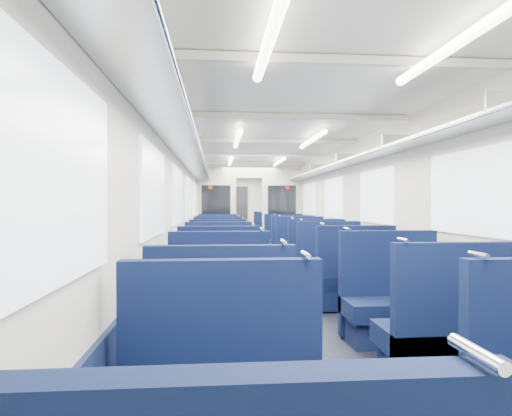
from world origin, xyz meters
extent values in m
cube|color=black|center=(0.00, 0.00, 0.00)|extent=(2.80, 18.00, 0.01)
cube|color=white|center=(0.00, 0.00, 2.35)|extent=(2.80, 18.00, 0.01)
cube|color=beige|center=(-1.40, 0.00, 1.18)|extent=(0.02, 18.00, 2.35)
cube|color=#101938|center=(-1.39, 0.00, 0.35)|extent=(0.03, 17.90, 0.70)
cube|color=beige|center=(1.40, 0.00, 1.18)|extent=(0.02, 18.00, 2.35)
cube|color=#101938|center=(1.39, 0.00, 0.35)|extent=(0.03, 17.90, 0.70)
cube|color=beige|center=(0.00, 9.00, 1.18)|extent=(2.80, 0.02, 2.35)
cube|color=#B2B5BA|center=(-1.22, 0.00, 1.97)|extent=(0.34, 17.40, 0.04)
cylinder|color=silver|center=(-1.04, 0.00, 1.95)|extent=(0.02, 17.40, 0.02)
cube|color=#B2B5BA|center=(-1.22, -6.00, 2.05)|extent=(0.34, 0.03, 0.14)
cube|color=#B2B5BA|center=(-1.22, -4.00, 2.05)|extent=(0.34, 0.03, 0.14)
cube|color=#B2B5BA|center=(-1.22, -2.00, 2.05)|extent=(0.34, 0.03, 0.14)
cube|color=#B2B5BA|center=(-1.22, 0.00, 2.05)|extent=(0.34, 0.03, 0.14)
cube|color=#B2B5BA|center=(-1.22, 2.00, 2.05)|extent=(0.34, 0.03, 0.14)
cube|color=#B2B5BA|center=(-1.22, 4.00, 2.05)|extent=(0.34, 0.03, 0.14)
cube|color=#B2B5BA|center=(-1.22, 6.00, 2.05)|extent=(0.34, 0.03, 0.14)
cube|color=#B2B5BA|center=(-1.22, 8.00, 2.05)|extent=(0.34, 0.03, 0.14)
cube|color=#B2B5BA|center=(1.22, 0.00, 1.97)|extent=(0.34, 17.40, 0.04)
cylinder|color=silver|center=(1.04, 0.00, 1.95)|extent=(0.02, 17.40, 0.02)
cube|color=#B2B5BA|center=(1.22, -6.00, 2.05)|extent=(0.34, 0.03, 0.14)
cube|color=#B2B5BA|center=(1.22, -4.00, 2.05)|extent=(0.34, 0.03, 0.14)
cube|color=#B2B5BA|center=(1.22, -2.00, 2.05)|extent=(0.34, 0.03, 0.14)
cube|color=#B2B5BA|center=(1.22, 0.00, 2.05)|extent=(0.34, 0.03, 0.14)
cube|color=#B2B5BA|center=(1.22, 2.00, 2.05)|extent=(0.34, 0.03, 0.14)
cube|color=#B2B5BA|center=(1.22, 4.00, 2.05)|extent=(0.34, 0.03, 0.14)
cube|color=#B2B5BA|center=(1.22, 6.00, 2.05)|extent=(0.34, 0.03, 0.14)
cube|color=#B2B5BA|center=(1.22, 8.00, 2.05)|extent=(0.34, 0.03, 0.14)
cube|color=white|center=(-1.38, -7.50, 1.42)|extent=(0.02, 1.30, 0.75)
cube|color=white|center=(-1.38, -5.20, 1.42)|extent=(0.02, 1.30, 0.75)
cube|color=white|center=(-1.38, -2.90, 1.42)|extent=(0.02, 1.30, 0.75)
cube|color=white|center=(-1.38, -0.60, 1.42)|extent=(0.02, 1.30, 0.75)
cube|color=white|center=(-1.38, 1.70, 1.42)|extent=(0.02, 1.30, 0.75)
cube|color=white|center=(-1.38, 4.50, 1.42)|extent=(0.02, 1.30, 0.75)
cube|color=white|center=(-1.38, 6.80, 1.42)|extent=(0.02, 1.30, 0.75)
cube|color=white|center=(1.38, -5.20, 1.42)|extent=(0.02, 1.30, 0.75)
cube|color=white|center=(1.38, -2.90, 1.42)|extent=(0.02, 1.30, 0.75)
cube|color=white|center=(1.38, -0.60, 1.42)|extent=(0.02, 1.30, 0.75)
cube|color=white|center=(1.38, 1.70, 1.42)|extent=(0.02, 1.30, 0.75)
cube|color=white|center=(1.38, 4.50, 1.42)|extent=(0.02, 1.30, 0.75)
cube|color=white|center=(1.38, 6.80, 1.42)|extent=(0.02, 1.30, 0.75)
cube|color=beige|center=(0.00, -6.00, 2.31)|extent=(2.70, 0.06, 0.06)
cube|color=beige|center=(0.00, -4.00, 2.31)|extent=(2.70, 0.06, 0.06)
cube|color=beige|center=(0.00, -2.00, 2.31)|extent=(2.70, 0.06, 0.06)
cube|color=beige|center=(0.00, 0.00, 2.31)|extent=(2.70, 0.06, 0.06)
cube|color=beige|center=(0.00, 2.00, 2.31)|extent=(2.70, 0.06, 0.06)
cube|color=beige|center=(0.00, 4.00, 2.31)|extent=(2.70, 0.06, 0.06)
cube|color=beige|center=(0.00, 6.00, 2.31)|extent=(2.70, 0.06, 0.06)
cube|color=beige|center=(0.00, 8.00, 2.31)|extent=(2.70, 0.06, 0.06)
cylinder|color=white|center=(-0.55, -6.50, 2.26)|extent=(0.07, 1.60, 0.07)
cylinder|color=white|center=(-0.55, -2.50, 2.26)|extent=(0.07, 1.60, 0.07)
cylinder|color=white|center=(-0.55, 1.00, 2.26)|extent=(0.07, 1.60, 0.07)
cylinder|color=white|center=(-0.55, 5.50, 2.26)|extent=(0.07, 1.60, 0.07)
cylinder|color=white|center=(0.55, -6.50, 2.26)|extent=(0.07, 1.60, 0.07)
cylinder|color=white|center=(0.55, -2.50, 2.26)|extent=(0.07, 1.60, 0.07)
cylinder|color=white|center=(0.55, 1.00, 2.26)|extent=(0.07, 1.60, 0.07)
cylinder|color=white|center=(0.55, 5.50, 2.26)|extent=(0.07, 1.60, 0.07)
cube|color=black|center=(0.00, 8.94, 1.00)|extent=(0.75, 0.06, 2.00)
cube|color=beige|center=(-0.88, 2.85, 1.18)|extent=(1.05, 0.08, 2.35)
cube|color=black|center=(-0.87, 2.80, 1.40)|extent=(0.76, 0.02, 0.80)
cylinder|color=red|center=(-1.02, 2.80, 1.75)|extent=(0.12, 0.01, 0.12)
cube|color=beige|center=(0.88, 2.85, 1.18)|extent=(1.05, 0.08, 2.35)
cube|color=black|center=(0.87, 2.80, 1.40)|extent=(0.76, 0.02, 0.80)
cylinder|color=red|center=(1.02, 2.80, 1.75)|extent=(0.12, 0.01, 0.12)
cube|color=beige|center=(0.00, 2.85, 2.17)|extent=(0.70, 0.08, 0.35)
cylinder|color=silver|center=(-0.42, -8.32, 1.07)|extent=(0.02, 0.15, 0.02)
cube|color=#0E1A43|center=(-0.83, -6.87, 0.54)|extent=(0.97, 0.09, 1.03)
cylinder|color=silver|center=(-0.42, -6.87, 1.07)|extent=(0.02, 0.15, 0.02)
cylinder|color=silver|center=(0.42, -6.96, 1.07)|extent=(0.02, 0.15, 0.02)
cube|color=#0E1A43|center=(-0.83, -5.94, 0.33)|extent=(0.97, 0.51, 0.17)
cube|color=#0E1638|center=(-0.83, -5.94, 0.12)|extent=(0.89, 0.41, 0.25)
cube|color=#0E1A43|center=(-0.83, -6.15, 0.54)|extent=(0.97, 0.09, 1.03)
cylinder|color=silver|center=(-0.42, -6.15, 1.07)|extent=(0.02, 0.15, 0.02)
cube|color=#0E1A43|center=(0.83, -5.86, 0.33)|extent=(0.97, 0.51, 0.17)
cube|color=#0E1638|center=(0.83, -5.86, 0.12)|extent=(0.89, 0.41, 0.25)
cube|color=#0E1A43|center=(0.83, -6.07, 0.54)|extent=(0.97, 0.09, 1.03)
cylinder|color=silver|center=(0.42, -6.07, 1.07)|extent=(0.02, 0.15, 0.02)
cube|color=#0E1A43|center=(-0.83, -4.92, 0.33)|extent=(0.97, 0.51, 0.17)
cube|color=#0E1638|center=(-0.83, -4.92, 0.12)|extent=(0.89, 0.41, 0.25)
cube|color=#0E1A43|center=(-0.83, -4.71, 0.54)|extent=(0.97, 0.09, 1.03)
cylinder|color=silver|center=(-0.42, -4.71, 1.07)|extent=(0.02, 0.15, 0.02)
cube|color=#0E1A43|center=(0.83, -4.95, 0.33)|extent=(0.97, 0.51, 0.17)
cube|color=#0E1638|center=(0.83, -4.95, 0.12)|extent=(0.89, 0.41, 0.25)
cube|color=#0E1A43|center=(0.83, -4.75, 0.54)|extent=(0.97, 0.09, 1.03)
cylinder|color=silver|center=(0.42, -4.75, 1.07)|extent=(0.02, 0.15, 0.02)
cube|color=#0E1A43|center=(-0.83, -3.52, 0.33)|extent=(0.97, 0.51, 0.17)
cube|color=#0E1638|center=(-0.83, -3.52, 0.12)|extent=(0.89, 0.41, 0.25)
cube|color=#0E1A43|center=(-0.83, -3.73, 0.54)|extent=(0.97, 0.09, 1.03)
cylinder|color=silver|center=(-0.42, -3.73, 1.07)|extent=(0.02, 0.15, 0.02)
cube|color=#0E1A43|center=(0.83, -3.52, 0.33)|extent=(0.97, 0.51, 0.17)
cube|color=#0E1638|center=(0.83, -3.52, 0.12)|extent=(0.89, 0.41, 0.25)
cube|color=#0E1A43|center=(0.83, -3.73, 0.54)|extent=(0.97, 0.09, 1.03)
cylinder|color=silver|center=(0.42, -3.73, 1.07)|extent=(0.02, 0.15, 0.02)
cube|color=#0E1A43|center=(-0.83, -2.72, 0.33)|extent=(0.97, 0.51, 0.17)
cube|color=#0E1638|center=(-0.83, -2.72, 0.12)|extent=(0.89, 0.41, 0.25)
cube|color=#0E1A43|center=(-0.83, -2.51, 0.54)|extent=(0.97, 0.09, 1.03)
cylinder|color=silver|center=(-0.42, -2.51, 1.07)|extent=(0.02, 0.15, 0.02)
cube|color=#0E1A43|center=(0.83, -2.60, 0.33)|extent=(0.97, 0.51, 0.17)
cube|color=#0E1638|center=(0.83, -2.60, 0.12)|extent=(0.89, 0.41, 0.25)
cube|color=#0E1A43|center=(0.83, -2.39, 0.54)|extent=(0.97, 0.09, 1.03)
cylinder|color=silver|center=(0.42, -2.39, 1.07)|extent=(0.02, 0.15, 0.02)
cube|color=#0E1A43|center=(-0.83, -1.31, 0.33)|extent=(0.97, 0.51, 0.17)
cube|color=#0E1638|center=(-0.83, -1.31, 0.12)|extent=(0.89, 0.41, 0.25)
cube|color=#0E1A43|center=(-0.83, -1.52, 0.54)|extent=(0.97, 0.09, 1.03)
cylinder|color=silver|center=(-0.42, -1.52, 1.07)|extent=(0.02, 0.15, 0.02)
cube|color=#0E1A43|center=(0.83, -1.36, 0.33)|extent=(0.97, 0.51, 0.17)
cube|color=#0E1638|center=(0.83, -1.36, 0.12)|extent=(0.89, 0.41, 0.25)
cube|color=#0E1A43|center=(0.83, -1.57, 0.54)|extent=(0.97, 0.09, 1.03)
cylinder|color=silver|center=(0.42, -1.57, 1.07)|extent=(0.02, 0.15, 0.02)
cube|color=#0E1A43|center=(-0.83, -0.38, 0.33)|extent=(0.97, 0.51, 0.17)
cube|color=#0E1638|center=(-0.83, -0.38, 0.12)|extent=(0.89, 0.41, 0.25)
cube|color=#0E1A43|center=(-0.83, -0.18, 0.54)|extent=(0.97, 0.09, 1.03)
cylinder|color=silver|center=(-0.42, -0.18, 1.07)|extent=(0.02, 0.15, 0.02)
cube|color=#0E1A43|center=(0.83, -0.22, 0.33)|extent=(0.97, 0.51, 0.17)
cube|color=#0E1638|center=(0.83, -0.22, 0.12)|extent=(0.89, 0.41, 0.25)
cube|color=#0E1A43|center=(0.83, -0.02, 0.54)|extent=(0.97, 0.09, 1.03)
cylinder|color=silver|center=(0.42, -0.02, 1.07)|extent=(0.02, 0.15, 0.02)
cube|color=#0E1A43|center=(-0.83, 0.99, 0.33)|extent=(0.97, 0.51, 0.17)
cube|color=#0E1638|center=(-0.83, 0.99, 0.12)|extent=(0.89, 0.41, 0.25)
cube|color=#0E1A43|center=(-0.83, 0.78, 0.54)|extent=(0.97, 0.09, 1.03)
cylinder|color=silver|center=(-0.42, 0.78, 1.07)|extent=(0.02, 0.15, 0.02)
cube|color=#0E1A43|center=(0.83, 0.98, 0.33)|extent=(0.97, 0.51, 0.17)
cube|color=#0E1638|center=(0.83, 0.98, 0.12)|extent=(0.89, 0.41, 0.25)
cube|color=#0E1A43|center=(0.83, 0.78, 0.54)|extent=(0.97, 0.09, 1.03)
cylinder|color=silver|center=(0.42, 0.78, 1.07)|extent=(0.02, 0.15, 0.02)
cube|color=#0E1A43|center=(-0.83, 2.04, 0.33)|extent=(0.97, 0.51, 0.17)
cube|color=#0E1638|center=(-0.83, 2.04, 0.12)|extent=(0.89, 0.41, 0.25)
cube|color=#0E1A43|center=(-0.83, 2.24, 0.54)|extent=(0.97, 0.09, 1.03)
cylinder|color=silver|center=(-0.42, 2.24, 1.07)|extent=(0.02, 0.15, 0.02)
cube|color=#0E1A43|center=(0.83, 2.01, 0.33)|extent=(0.97, 0.51, 0.17)
cube|color=#0E1638|center=(0.83, 2.01, 0.12)|extent=(0.89, 0.41, 0.25)
cube|color=#0E1A43|center=(0.83, 2.21, 0.54)|extent=(0.97, 0.09, 1.03)
cylinder|color=silver|center=(0.42, 2.21, 1.07)|extent=(0.02, 0.15, 0.02)
cube|color=#0E1A43|center=(-0.83, 4.27, 0.33)|extent=(0.97, 0.51, 0.17)
cube|color=#0E1638|center=(-0.83, 4.27, 0.12)|extent=(0.89, 0.41, 0.25)
cube|color=#0E1A43|center=(-0.83, 4.06, 0.54)|extent=(0.97, 0.09, 1.03)
cylinder|color=silver|center=(-0.42, 4.06, 1.07)|extent=(0.02, 0.15, 0.02)
cube|color=#0E1A43|center=(0.83, 4.18, 0.33)|extent=(0.97, 0.51, 0.17)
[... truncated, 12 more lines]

